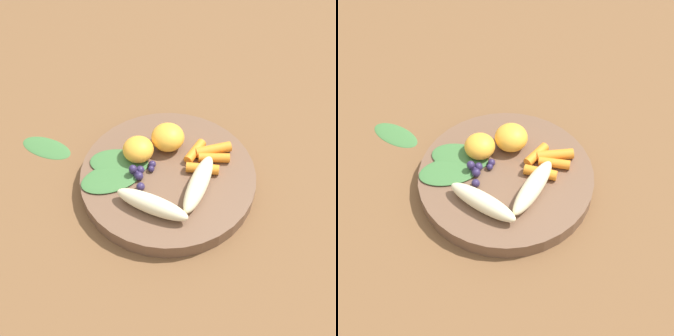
{
  "view_description": "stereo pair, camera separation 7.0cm",
  "coord_description": "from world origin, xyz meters",
  "views": [
    {
      "loc": [
        0.19,
        -0.41,
        0.56
      ],
      "look_at": [
        0.0,
        0.0,
        0.04
      ],
      "focal_mm": 49.24,
      "sensor_mm": 36.0,
      "label": 1
    },
    {
      "loc": [
        0.25,
        -0.38,
        0.56
      ],
      "look_at": [
        0.0,
        0.0,
        0.04
      ],
      "focal_mm": 49.24,
      "sensor_mm": 36.0,
      "label": 2
    }
  ],
  "objects": [
    {
      "name": "carrot_mid_left",
      "position": [
        0.06,
        0.05,
        0.03
      ],
      "size": [
        0.05,
        0.03,
        0.01
      ],
      "primitive_type": "cylinder",
      "rotation": [
        0.0,
        1.57,
        6.7
      ],
      "color": "orange",
      "rests_on": "bowl"
    },
    {
      "name": "blueberry_pile",
      "position": [
        -0.03,
        -0.02,
        0.03
      ],
      "size": [
        0.04,
        0.06,
        0.02
      ],
      "color": "#2D234C",
      "rests_on": "bowl"
    },
    {
      "name": "carrot_front",
      "position": [
        0.05,
        0.02,
        0.03
      ],
      "size": [
        0.05,
        0.03,
        0.02
      ],
      "primitive_type": "cylinder",
      "rotation": [
        0.0,
        1.57,
        6.59
      ],
      "color": "orange",
      "rests_on": "bowl"
    },
    {
      "name": "orange_segment_far",
      "position": [
        -0.02,
        0.05,
        0.05
      ],
      "size": [
        0.05,
        0.05,
        0.04
      ],
      "primitive_type": "ellipsoid",
      "color": "#F4A833",
      "rests_on": "bowl"
    },
    {
      "name": "banana_peeled_left",
      "position": [
        0.05,
        -0.01,
        0.04
      ],
      "size": [
        0.04,
        0.11,
        0.03
      ],
      "primitive_type": "ellipsoid",
      "rotation": [
        0.0,
        0.0,
        7.92
      ],
      "color": "beige",
      "rests_on": "bowl"
    },
    {
      "name": "carrot_mid_right",
      "position": [
        0.05,
        0.07,
        0.03
      ],
      "size": [
        0.05,
        0.05,
        0.02
      ],
      "primitive_type": "cylinder",
      "rotation": [
        0.0,
        1.57,
        6.98
      ],
      "color": "orange",
      "rests_on": "bowl"
    },
    {
      "name": "bowl",
      "position": [
        0.0,
        0.0,
        0.01
      ],
      "size": [
        0.27,
        0.27,
        0.03
      ],
      "primitive_type": "cylinder",
      "color": "brown",
      "rests_on": "ground_plane"
    },
    {
      "name": "orange_segment_near",
      "position": [
        -0.05,
        0.01,
        0.04
      ],
      "size": [
        0.05,
        0.05,
        0.04
      ],
      "primitive_type": "ellipsoid",
      "color": "#F4A833",
      "rests_on": "bowl"
    },
    {
      "name": "banana_peeled_right",
      "position": [
        0.01,
        -0.07,
        0.04
      ],
      "size": [
        0.11,
        0.03,
        0.03
      ],
      "primitive_type": "ellipsoid",
      "rotation": [
        0.0,
        0.0,
        6.27
      ],
      "color": "beige",
      "rests_on": "bowl"
    },
    {
      "name": "ground_plane",
      "position": [
        0.0,
        0.0,
        0.0
      ],
      "size": [
        2.4,
        2.4,
        0.0
      ],
      "primitive_type": "plane",
      "color": "brown"
    },
    {
      "name": "carrot_rear",
      "position": [
        0.02,
        0.05,
        0.03
      ],
      "size": [
        0.02,
        0.05,
        0.01
      ],
      "primitive_type": "cylinder",
      "rotation": [
        0.0,
        1.57,
        7.73
      ],
      "color": "orange",
      "rests_on": "bowl"
    },
    {
      "name": "kale_leaf_stray",
      "position": [
        -0.22,
        -0.02,
        0.0
      ],
      "size": [
        0.09,
        0.04,
        0.01
      ],
      "primitive_type": "ellipsoid",
      "rotation": [
        0.0,
        0.0,
        3.15
      ],
      "color": "#3D7038",
      "rests_on": "ground_plane"
    },
    {
      "name": "kale_leaf_left",
      "position": [
        -0.08,
        -0.02,
        0.03
      ],
      "size": [
        0.1,
        0.08,
        0.0
      ],
      "primitive_type": "ellipsoid",
      "rotation": [
        0.0,
        0.0,
        9.75
      ],
      "color": "#3D7038",
      "rests_on": "bowl"
    },
    {
      "name": "kale_leaf_right",
      "position": [
        -0.07,
        -0.05,
        0.03
      ],
      "size": [
        0.11,
        0.11,
        0.0
      ],
      "primitive_type": "ellipsoid",
      "rotation": [
        0.0,
        0.0,
        10.25
      ],
      "color": "#3D7038",
      "rests_on": "bowl"
    }
  ]
}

